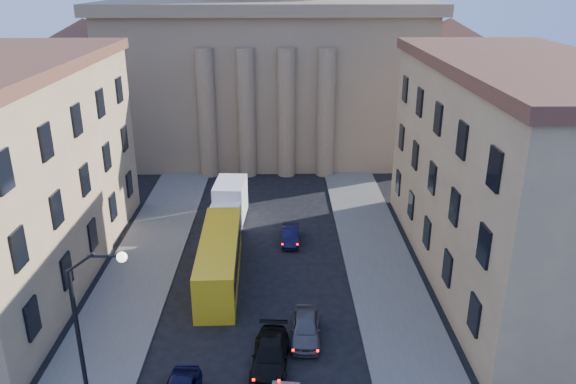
# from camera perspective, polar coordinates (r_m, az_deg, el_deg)

# --- Properties ---
(sidewalk_left) EXTENTS (5.00, 60.00, 0.15)m
(sidewalk_left) POSITION_cam_1_polar(r_m,az_deg,el_deg) (37.66, -16.20, -10.82)
(sidewalk_left) COLOR #595752
(sidewalk_left) RESTS_ON ground
(sidewalk_right) EXTENTS (5.00, 60.00, 0.15)m
(sidewalk_right) POSITION_cam_1_polar(r_m,az_deg,el_deg) (37.03, 10.58, -10.87)
(sidewalk_right) COLOR #595752
(sidewalk_right) RESTS_ON ground
(church) EXTENTS (68.02, 28.76, 36.60)m
(church) POSITION_cam_1_polar(r_m,az_deg,el_deg) (68.65, -2.04, 14.73)
(church) COLOR #836B50
(church) RESTS_ON ground
(building_right) EXTENTS (11.60, 26.60, 14.70)m
(building_right) POSITION_cam_1_polar(r_m,az_deg,el_deg) (39.95, 22.25, 1.95)
(building_right) COLOR tan
(building_right) RESTS_ON ground
(street_lamp) EXTENTS (2.62, 0.44, 8.83)m
(street_lamp) POSITION_cam_1_polar(r_m,az_deg,el_deg) (26.47, -19.55, -12.65)
(street_lamp) COLOR black
(street_lamp) RESTS_ON ground
(car_right_mid) EXTENTS (2.23, 4.81, 1.36)m
(car_right_mid) POSITION_cam_1_polar(r_m,az_deg,el_deg) (31.01, -1.80, -16.18)
(car_right_mid) COLOR black
(car_right_mid) RESTS_ON ground
(car_right_far) EXTENTS (1.87, 4.22, 1.41)m
(car_right_far) POSITION_cam_1_polar(r_m,az_deg,el_deg) (32.93, 1.79, -13.62)
(car_right_far) COLOR #4D4C51
(car_right_far) RESTS_ON ground
(car_right_distant) EXTENTS (1.44, 3.74, 1.22)m
(car_right_distant) POSITION_cam_1_polar(r_m,az_deg,el_deg) (43.82, 0.26, -4.39)
(car_right_distant) COLOR black
(car_right_distant) RESTS_ON ground
(city_bus) EXTENTS (2.84, 11.01, 3.08)m
(city_bus) POSITION_cam_1_polar(r_m,az_deg,el_deg) (38.44, -6.97, -6.67)
(city_bus) COLOR yellow
(city_bus) RESTS_ON ground
(box_truck) EXTENTS (2.74, 6.26, 3.37)m
(box_truck) POSITION_cam_1_polar(r_m,az_deg,el_deg) (47.04, -5.99, -1.35)
(box_truck) COLOR white
(box_truck) RESTS_ON ground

